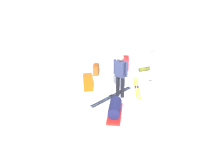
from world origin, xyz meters
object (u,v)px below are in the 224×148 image
at_px(backpack_large_dark, 88,82).
at_px(ski_poles_planted_near, 152,65).
at_px(gear_sled, 115,109).
at_px(ski_pair_near, 112,96).
at_px(skier_standing, 120,74).
at_px(sleeping_mat_rolled, 145,69).
at_px(backpack_bright, 96,70).
at_px(backpack_small_spare, 125,63).
at_px(ski_pair_far, 137,87).

bearing_deg(backpack_large_dark, ski_poles_planted_near, -168.84).
bearing_deg(backpack_large_dark, gear_sled, 118.69).
bearing_deg(ski_pair_near, gear_sled, 90.77).
bearing_deg(skier_standing, sleeping_mat_rolled, -123.41).
xyz_separation_m(backpack_large_dark, ski_poles_planted_near, (-2.61, -0.51, 0.42)).
height_order(gear_sled, sleeping_mat_rolled, gear_sled).
xyz_separation_m(ski_pair_near, ski_poles_planted_near, (-1.72, -1.05, 0.76)).
distance_m(backpack_bright, ski_poles_planted_near, 2.47).
xyz_separation_m(skier_standing, ski_poles_planted_near, (-1.41, -1.04, -0.18)).
xyz_separation_m(backpack_small_spare, sleeping_mat_rolled, (-0.90, 0.19, -0.24)).
height_order(backpack_large_dark, sleeping_mat_rolled, backpack_large_dark).
xyz_separation_m(ski_pair_near, gear_sled, (-0.01, 1.12, 0.21)).
bearing_deg(sleeping_mat_rolled, ski_poles_planted_near, 92.42).
relative_size(ski_pair_far, ski_poles_planted_near, 1.32).
relative_size(backpack_small_spare, ski_poles_planted_near, 0.49).
relative_size(ski_pair_far, sleeping_mat_rolled, 3.36).
height_order(ski_poles_planted_near, sleeping_mat_rolled, ski_poles_planted_near).
xyz_separation_m(ski_pair_near, backpack_bright, (0.56, -1.84, 0.25)).
distance_m(backpack_bright, backpack_small_spare, 1.40).
distance_m(backpack_bright, sleeping_mat_rolled, 2.26).
relative_size(ski_pair_far, backpack_bright, 3.48).
xyz_separation_m(ski_pair_far, sleeping_mat_rolled, (-0.63, -1.49, 0.08)).
distance_m(skier_standing, backpack_small_spare, 2.39).
relative_size(backpack_small_spare, gear_sled, 0.56).
relative_size(skier_standing, gear_sled, 1.40).
height_order(ski_pair_far, backpack_large_dark, backpack_large_dark).
xyz_separation_m(backpack_small_spare, gear_sled, (0.76, 3.38, -0.11)).
distance_m(backpack_large_dark, ski_poles_planted_near, 2.69).
bearing_deg(skier_standing, backpack_small_spare, -101.58).
xyz_separation_m(backpack_small_spare, ski_poles_planted_near, (-0.95, 1.22, 0.44)).
distance_m(ski_poles_planted_near, sleeping_mat_rolled, 1.24).
distance_m(skier_standing, gear_sled, 1.37).
bearing_deg(backpack_large_dark, ski_pair_far, -178.33).
relative_size(backpack_large_dark, backpack_small_spare, 1.07).
distance_m(ski_pair_near, ski_pair_far, 1.20).
relative_size(skier_standing, ski_poles_planted_near, 1.22).
bearing_deg(skier_standing, ski_pair_far, -141.68).
xyz_separation_m(ski_pair_near, backpack_large_dark, (0.89, -0.53, 0.35)).
bearing_deg(ski_pair_near, ski_poles_planted_near, -148.75).
xyz_separation_m(backpack_bright, gear_sled, (-0.57, 2.96, -0.03)).
bearing_deg(ski_poles_planted_near, ski_pair_near, 31.25).
relative_size(ski_pair_near, backpack_bright, 3.10).
bearing_deg(backpack_large_dark, ski_pair_near, 149.06).
bearing_deg(gear_sled, backpack_small_spare, -102.69).
bearing_deg(ski_pair_far, ski_pair_near, 29.25).
bearing_deg(backpack_small_spare, backpack_large_dark, 46.24).
relative_size(backpack_bright, gear_sled, 0.44).
relative_size(backpack_bright, sleeping_mat_rolled, 0.96).
bearing_deg(backpack_small_spare, backpack_bright, 17.58).
bearing_deg(ski_pair_near, backpack_small_spare, -108.91).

